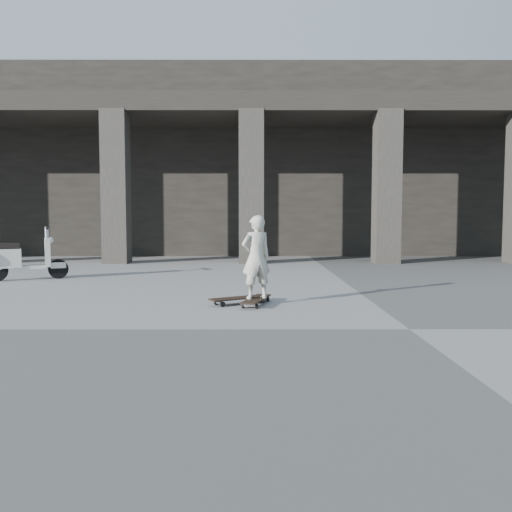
{
  "coord_description": "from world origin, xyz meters",
  "views": [
    {
      "loc": [
        -1.7,
        -5.85,
        1.23
      ],
      "look_at": [
        -1.68,
        2.15,
        0.65
      ],
      "focal_mm": 38.0,
      "sensor_mm": 36.0,
      "label": 1
    }
  ],
  "objects_px": {
    "longboard": "(256,300)",
    "skateboard_spare": "(238,299)",
    "scooter": "(14,259)",
    "child": "(256,257)"
  },
  "relations": [
    {
      "from": "longboard",
      "to": "skateboard_spare",
      "type": "height_order",
      "value": "skateboard_spare"
    },
    {
      "from": "longboard",
      "to": "scooter",
      "type": "xyz_separation_m",
      "value": [
        -4.68,
        2.92,
        0.34
      ]
    },
    {
      "from": "scooter",
      "to": "longboard",
      "type": "bearing_deg",
      "value": -55.21
    },
    {
      "from": "skateboard_spare",
      "to": "child",
      "type": "relative_size",
      "value": 0.72
    },
    {
      "from": "skateboard_spare",
      "to": "child",
      "type": "bearing_deg",
      "value": -41.24
    },
    {
      "from": "skateboard_spare",
      "to": "scooter",
      "type": "height_order",
      "value": "scooter"
    },
    {
      "from": "skateboard_spare",
      "to": "child",
      "type": "height_order",
      "value": "child"
    },
    {
      "from": "scooter",
      "to": "child",
      "type": "bearing_deg",
      "value": -55.21
    },
    {
      "from": "skateboard_spare",
      "to": "child",
      "type": "xyz_separation_m",
      "value": [
        0.25,
        -0.05,
        0.59
      ]
    },
    {
      "from": "longboard",
      "to": "scooter",
      "type": "bearing_deg",
      "value": 73.3
    }
  ]
}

